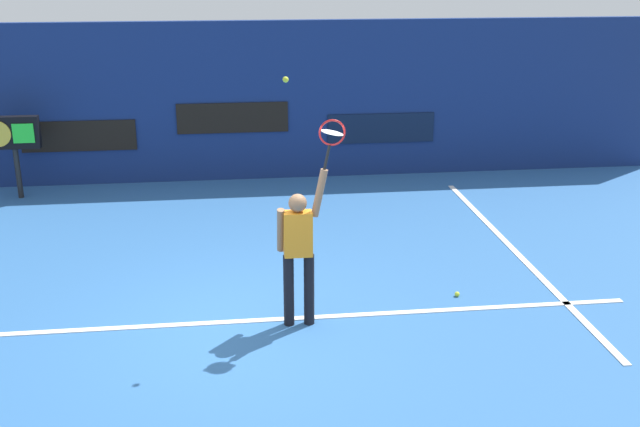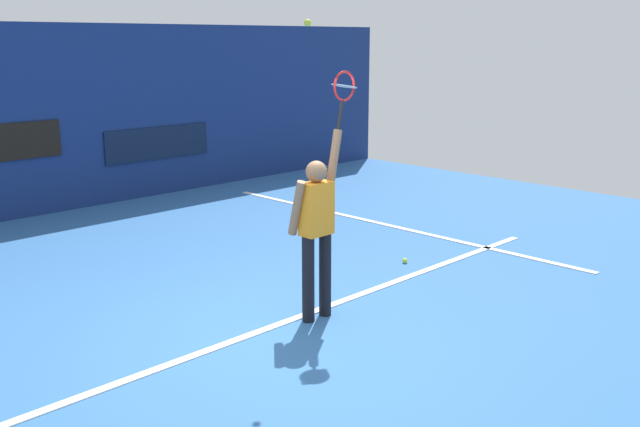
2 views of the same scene
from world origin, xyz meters
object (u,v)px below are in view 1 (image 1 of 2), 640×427
Objects in this scene: tennis_racket at (332,136)px; scoreboard_clock at (13,136)px; tennis_ball at (286,80)px; spare_ball at (457,294)px; tennis_player at (298,248)px.

scoreboard_clock is at bearing 131.45° from tennis_racket.
tennis_ball is 3.82m from spare_ball.
tennis_racket is at bearing -163.23° from spare_ball.
tennis_racket is at bearing -48.55° from scoreboard_clock.
tennis_racket is 3.00m from spare_ball.
spare_ball is (1.79, 0.54, -2.35)m from tennis_racket.
scoreboard_clock is (-4.60, 5.80, -1.84)m from tennis_ball.
spare_ball is at bearing 13.33° from tennis_ball.
tennis_player is 3.18× the size of tennis_racket.
tennis_ball is 7.63m from scoreboard_clock.
tennis_player is 7.47m from scoreboard_clock.
scoreboard_clock reaches higher than spare_ball.
tennis_player is 2.45m from spare_ball.
tennis_racket is at bearing -0.62° from tennis_player.
tennis_player is 1.28× the size of scoreboard_clock.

